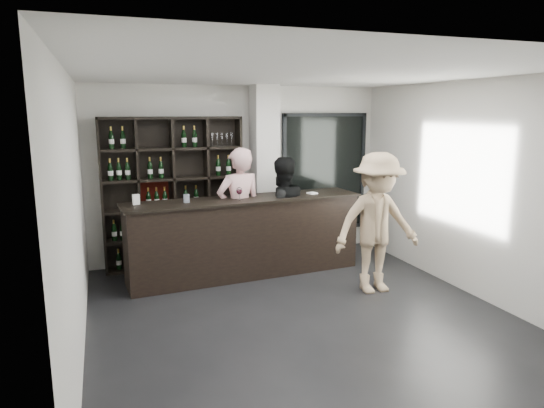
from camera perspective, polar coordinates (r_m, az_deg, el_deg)
name	(u,v)px	position (r m, az deg, el deg)	size (l,w,h in m)	color
floor	(302,318)	(6.11, 3.59, -13.18)	(5.00, 5.50, 0.01)	black
wine_shelf	(174,193)	(7.87, -11.50, 1.27)	(2.20, 0.35, 2.40)	black
structural_column	(265,174)	(8.08, -0.87, 3.53)	(0.40, 0.40, 2.90)	silver
glass_panel	(324,173)	(8.74, 6.15, 3.70)	(1.60, 0.08, 2.10)	black
tasting_counter	(246,237)	(7.40, -3.11, -3.87)	(3.62, 0.74, 1.20)	black
taster_pink	(239,212)	(7.40, -3.86, -0.90)	(0.71, 0.47, 1.95)	#DCA7A6
taster_black	(281,214)	(7.62, 1.10, -1.17)	(0.87, 0.68, 1.79)	black
customer	(377,223)	(6.79, 12.26, -2.23)	(1.26, 0.72, 1.94)	tan
wine_glass	(239,193)	(7.10, -3.86, 1.30)	(0.09, 0.09, 0.22)	white
spit_cup	(186,198)	(7.03, -10.04, 0.65)	(0.09, 0.09, 0.12)	silver
napkin_stack	(312,193)	(7.68, 4.74, 1.28)	(0.13, 0.13, 0.02)	white
card_stand	(136,199)	(7.03, -15.71, 0.52)	(0.10, 0.05, 0.14)	white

